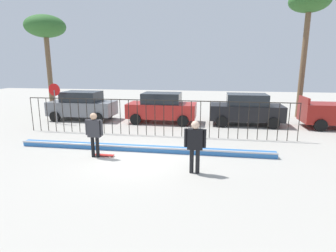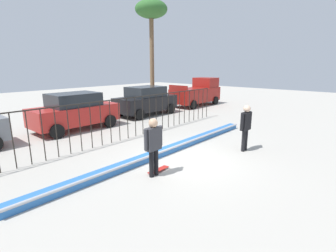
{
  "view_description": "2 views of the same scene",
  "coord_description": "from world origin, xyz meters",
  "px_view_note": "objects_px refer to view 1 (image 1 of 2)",
  "views": [
    {
      "loc": [
        2.9,
        -9.88,
        3.57
      ],
      "look_at": [
        1.08,
        1.15,
        1.08
      ],
      "focal_mm": 29.07,
      "sensor_mm": 36.0,
      "label": 1
    },
    {
      "loc": [
        -6.66,
        -5.16,
        3.27
      ],
      "look_at": [
        0.66,
        1.32,
        0.91
      ],
      "focal_mm": 26.91,
      "sensor_mm": 36.0,
      "label": 2
    }
  ],
  "objects_px": {
    "parked_car_gray": "(82,105)",
    "stop_sign": "(55,98)",
    "parked_car_red": "(162,107)",
    "skateboard": "(104,155)",
    "skateboarder": "(94,131)",
    "palm_tree_short": "(45,29)",
    "palm_tree_tall": "(309,6)",
    "camera_operator": "(195,142)",
    "parked_car_black": "(246,109)"
  },
  "relations": [
    {
      "from": "parked_car_gray",
      "to": "stop_sign",
      "type": "relative_size",
      "value": 1.72
    },
    {
      "from": "parked_car_red",
      "to": "skateboard",
      "type": "bearing_deg",
      "value": -100.41
    },
    {
      "from": "skateboarder",
      "to": "palm_tree_short",
      "type": "distance_m",
      "value": 13.31
    },
    {
      "from": "stop_sign",
      "to": "palm_tree_short",
      "type": "height_order",
      "value": "palm_tree_short"
    },
    {
      "from": "palm_tree_short",
      "to": "skateboard",
      "type": "bearing_deg",
      "value": -49.41
    },
    {
      "from": "parked_car_red",
      "to": "parked_car_gray",
      "type": "bearing_deg",
      "value": 177.87
    },
    {
      "from": "skateboard",
      "to": "parked_car_red",
      "type": "relative_size",
      "value": 0.19
    },
    {
      "from": "palm_tree_short",
      "to": "parked_car_gray",
      "type": "bearing_deg",
      "value": -33.07
    },
    {
      "from": "palm_tree_tall",
      "to": "parked_car_gray",
      "type": "bearing_deg",
      "value": -166.54
    },
    {
      "from": "camera_operator",
      "to": "stop_sign",
      "type": "relative_size",
      "value": 0.72
    },
    {
      "from": "camera_operator",
      "to": "parked_car_gray",
      "type": "xyz_separation_m",
      "value": [
        -8.05,
        8.13,
        -0.11
      ]
    },
    {
      "from": "palm_tree_short",
      "to": "parked_car_black",
      "type": "bearing_deg",
      "value": -9.06
    },
    {
      "from": "skateboarder",
      "to": "parked_car_gray",
      "type": "distance_m",
      "value": 8.18
    },
    {
      "from": "parked_car_red",
      "to": "palm_tree_tall",
      "type": "distance_m",
      "value": 11.75
    },
    {
      "from": "parked_car_gray",
      "to": "palm_tree_tall",
      "type": "xyz_separation_m",
      "value": [
        14.62,
        3.5,
        6.39
      ]
    },
    {
      "from": "parked_car_black",
      "to": "palm_tree_short",
      "type": "height_order",
      "value": "palm_tree_short"
    },
    {
      "from": "skateboarder",
      "to": "parked_car_red",
      "type": "xyz_separation_m",
      "value": [
        1.37,
        7.08,
        -0.1
      ]
    },
    {
      "from": "camera_operator",
      "to": "palm_tree_short",
      "type": "relative_size",
      "value": 0.25
    },
    {
      "from": "skateboard",
      "to": "parked_car_red",
      "type": "bearing_deg",
      "value": 75.15
    },
    {
      "from": "skateboarder",
      "to": "stop_sign",
      "type": "relative_size",
      "value": 0.71
    },
    {
      "from": "skateboard",
      "to": "parked_car_black",
      "type": "xyz_separation_m",
      "value": [
        6.27,
        7.13,
        0.91
      ]
    },
    {
      "from": "skateboard",
      "to": "parked_car_gray",
      "type": "bearing_deg",
      "value": 115.67
    },
    {
      "from": "palm_tree_tall",
      "to": "palm_tree_short",
      "type": "relative_size",
      "value": 1.17
    },
    {
      "from": "parked_car_gray",
      "to": "parked_car_black",
      "type": "relative_size",
      "value": 1.0
    },
    {
      "from": "parked_car_gray",
      "to": "palm_tree_short",
      "type": "xyz_separation_m",
      "value": [
        -3.71,
        2.41,
        5.23
      ]
    },
    {
      "from": "parked_car_gray",
      "to": "palm_tree_tall",
      "type": "bearing_deg",
      "value": 14.35
    },
    {
      "from": "palm_tree_short",
      "to": "palm_tree_tall",
      "type": "bearing_deg",
      "value": 3.39
    },
    {
      "from": "parked_car_red",
      "to": "stop_sign",
      "type": "bearing_deg",
      "value": -169.84
    },
    {
      "from": "parked_car_red",
      "to": "palm_tree_short",
      "type": "bearing_deg",
      "value": 163.2
    },
    {
      "from": "parked_car_red",
      "to": "parked_car_black",
      "type": "xyz_separation_m",
      "value": [
        5.21,
        0.16,
        0.0
      ]
    },
    {
      "from": "parked_car_black",
      "to": "palm_tree_tall",
      "type": "relative_size",
      "value": 0.51
    },
    {
      "from": "parked_car_gray",
      "to": "skateboard",
      "type": "bearing_deg",
      "value": -57.21
    },
    {
      "from": "parked_car_gray",
      "to": "parked_car_black",
      "type": "bearing_deg",
      "value": 1.58
    },
    {
      "from": "skateboarder",
      "to": "parked_car_red",
      "type": "height_order",
      "value": "parked_car_red"
    },
    {
      "from": "parked_car_black",
      "to": "stop_sign",
      "type": "relative_size",
      "value": 1.72
    },
    {
      "from": "stop_sign",
      "to": "skateboard",
      "type": "bearing_deg",
      "value": -45.89
    },
    {
      "from": "parked_car_red",
      "to": "palm_tree_tall",
      "type": "relative_size",
      "value": 0.51
    },
    {
      "from": "skateboarder",
      "to": "stop_sign",
      "type": "bearing_deg",
      "value": 157.66
    },
    {
      "from": "parked_car_black",
      "to": "stop_sign",
      "type": "xyz_separation_m",
      "value": [
        -11.7,
        -1.53,
        0.64
      ]
    },
    {
      "from": "skateboard",
      "to": "palm_tree_short",
      "type": "relative_size",
      "value": 0.11
    },
    {
      "from": "parked_car_gray",
      "to": "stop_sign",
      "type": "distance_m",
      "value": 1.88
    },
    {
      "from": "palm_tree_tall",
      "to": "camera_operator",
      "type": "bearing_deg",
      "value": -119.46
    },
    {
      "from": "camera_operator",
      "to": "parked_car_red",
      "type": "distance_m",
      "value": 8.52
    },
    {
      "from": "skateboarder",
      "to": "parked_car_black",
      "type": "relative_size",
      "value": 0.42
    },
    {
      "from": "skateboarder",
      "to": "palm_tree_tall",
      "type": "xyz_separation_m",
      "value": [
        10.58,
        10.61,
        6.29
      ]
    },
    {
      "from": "parked_car_gray",
      "to": "palm_tree_short",
      "type": "relative_size",
      "value": 0.6
    },
    {
      "from": "skateboarder",
      "to": "parked_car_black",
      "type": "bearing_deg",
      "value": 73.49
    },
    {
      "from": "parked_car_black",
      "to": "parked_car_gray",
      "type": "bearing_deg",
      "value": -178.76
    },
    {
      "from": "palm_tree_tall",
      "to": "palm_tree_short",
      "type": "distance_m",
      "value": 18.4
    },
    {
      "from": "parked_car_black",
      "to": "palm_tree_tall",
      "type": "xyz_separation_m",
      "value": [
        3.99,
        3.37,
        6.39
      ]
    }
  ]
}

